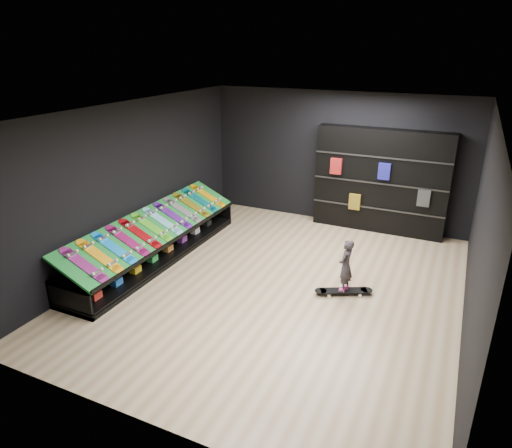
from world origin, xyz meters
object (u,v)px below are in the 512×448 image
at_px(back_shelving, 380,181).
at_px(floor_skateboard, 344,292).
at_px(display_rack, 157,247).
at_px(child, 345,275).

relative_size(back_shelving, floor_skateboard, 2.91).
height_order(display_rack, back_shelving, back_shelving).
height_order(back_shelving, floor_skateboard, back_shelving).
xyz_separation_m(display_rack, back_shelving, (3.60, 3.32, 0.89)).
relative_size(back_shelving, child, 5.21).
distance_m(back_shelving, child, 3.24).
bearing_deg(display_rack, back_shelving, 42.65).
relative_size(display_rack, child, 8.21).
distance_m(display_rack, child, 3.70).
height_order(display_rack, child, child).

